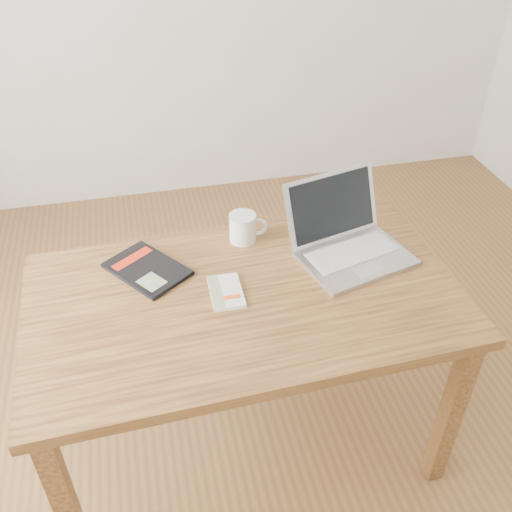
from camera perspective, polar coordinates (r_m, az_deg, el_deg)
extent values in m
plane|color=brown|center=(2.38, 2.28, -17.42)|extent=(4.00, 4.00, 0.00)
cube|color=brown|center=(1.82, -1.11, -4.33)|extent=(1.40, 0.83, 0.04)
cube|color=brown|center=(1.90, -18.44, -22.64)|extent=(0.06, 0.06, 0.71)
cube|color=brown|center=(2.10, 18.88, -14.69)|extent=(0.06, 0.06, 0.71)
cube|color=brown|center=(2.32, -18.51, -8.45)|extent=(0.06, 0.06, 0.71)
cube|color=brown|center=(2.48, 11.24, -3.29)|extent=(0.06, 0.06, 0.71)
cube|color=silver|center=(1.81, -3.00, -3.63)|extent=(0.10, 0.17, 0.01)
cube|color=silver|center=(1.81, -3.00, -3.60)|extent=(0.10, 0.17, 0.01)
cube|color=gray|center=(1.80, -4.05, -3.56)|extent=(0.04, 0.16, 0.00)
cube|color=#DD470F|center=(1.78, -2.43, -4.11)|extent=(0.06, 0.02, 0.00)
cube|color=black|center=(1.93, -10.85, -1.29)|extent=(0.30, 0.32, 0.01)
cube|color=#AC200C|center=(1.98, -12.27, -0.24)|extent=(0.14, 0.12, 0.00)
cube|color=gray|center=(1.87, -10.39, -2.55)|extent=(0.10, 0.10, 0.00)
cube|color=silver|center=(1.97, 10.00, -0.27)|extent=(0.41, 0.33, 0.02)
cube|color=silver|center=(1.98, 9.53, 0.40)|extent=(0.33, 0.20, 0.00)
cube|color=#BCBCC1|center=(1.92, 11.32, -1.26)|extent=(0.12, 0.08, 0.00)
cube|color=silver|center=(2.01, 7.61, 5.00)|extent=(0.37, 0.18, 0.23)
cube|color=black|center=(2.01, 7.69, 4.98)|extent=(0.33, 0.15, 0.20)
cylinder|color=white|center=(2.02, -1.35, 2.85)|extent=(0.10, 0.10, 0.10)
cylinder|color=black|center=(1.99, -1.37, 3.98)|extent=(0.08, 0.08, 0.01)
torus|color=white|center=(2.02, 0.19, 2.94)|extent=(0.07, 0.02, 0.07)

